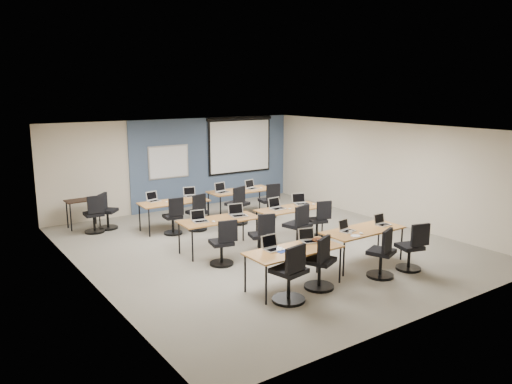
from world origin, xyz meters
TOP-DOWN VIEW (x-y plane):
  - floor at (0.00, 0.00)m, footprint 8.00×9.00m
  - ceiling at (0.00, 0.00)m, footprint 8.00×9.00m
  - wall_back at (0.00, 4.50)m, footprint 8.00×0.04m
  - wall_front at (0.00, -4.50)m, footprint 8.00×0.04m
  - wall_left at (-4.00, 0.00)m, footprint 0.04×9.00m
  - wall_right at (4.00, 0.00)m, footprint 0.04×9.00m
  - blue_accent_panel at (1.25, 4.47)m, footprint 5.50×0.04m
  - whiteboard at (-0.30, 4.43)m, footprint 1.28×0.03m
  - projector_screen at (2.20, 4.41)m, footprint 2.40×0.10m
  - training_table_front_left at (-1.02, -2.37)m, footprint 1.82×0.76m
  - training_table_front_right at (0.97, -2.16)m, footprint 1.81×0.75m
  - training_table_mid_left at (-1.05, 0.24)m, footprint 1.80×0.75m
  - training_table_mid_right at (0.91, 0.17)m, footprint 1.70×0.71m
  - training_table_back_left at (-1.10, 2.44)m, footprint 1.77×0.74m
  - training_table_back_right at (1.11, 2.68)m, footprint 1.88×0.78m
  - laptop_0 at (-1.35, -2.16)m, footprint 0.34×0.29m
  - mouse_0 at (-1.27, -2.22)m, footprint 0.07×0.11m
  - task_chair_0 at (-1.48, -2.84)m, footprint 0.58×0.58m
  - laptop_1 at (-0.50, -2.17)m, footprint 0.32×0.27m
  - mouse_1 at (-0.41, -2.31)m, footprint 0.08×0.11m
  - task_chair_1 at (-0.68, -2.70)m, footprint 0.59×0.55m
  - laptop_2 at (0.58, -2.06)m, footprint 0.30×0.26m
  - mouse_2 at (0.69, -2.38)m, footprint 0.06×0.10m
  - task_chair_2 at (0.67, -2.95)m, footprint 0.55×0.52m
  - laptop_3 at (1.55, -2.15)m, footprint 0.30×0.26m
  - mouse_3 at (1.67, -2.26)m, footprint 0.08×0.11m
  - task_chair_3 at (1.48, -3.01)m, footprint 0.50×0.50m
  - laptop_4 at (-1.51, 0.30)m, footprint 0.32×0.27m
  - mouse_4 at (-1.27, 0.09)m, footprint 0.06×0.10m
  - task_chair_4 at (-1.47, -0.63)m, footprint 0.49×0.49m
  - laptop_5 at (-0.55, 0.25)m, footprint 0.36×0.31m
  - mouse_5 at (-0.42, 0.11)m, footprint 0.07×0.10m
  - task_chair_5 at (-0.48, -0.59)m, footprint 0.48×0.47m
  - laptop_6 at (0.58, 0.29)m, footprint 0.35×0.30m
  - mouse_6 at (0.82, 0.08)m, footprint 0.08×0.11m
  - task_chair_6 at (0.47, -0.69)m, footprint 0.58×0.58m
  - laptop_7 at (1.39, 0.35)m, footprint 0.35×0.30m
  - mouse_7 at (1.61, 0.11)m, footprint 0.07×0.10m
  - task_chair_7 at (1.40, -0.33)m, footprint 0.47×0.46m
  - laptop_8 at (-1.53, 2.77)m, footprint 0.32×0.27m
  - mouse_8 at (-1.30, 2.44)m, footprint 0.06×0.09m
  - task_chair_8 at (-1.34, 1.98)m, footprint 0.47×0.47m
  - laptop_9 at (-0.46, 2.75)m, footprint 0.32×0.28m
  - mouse_9 at (-0.27, 2.45)m, footprint 0.06×0.09m
  - task_chair_9 at (-0.68, 1.95)m, footprint 0.49×0.49m
  - laptop_10 at (0.50, 2.73)m, footprint 0.36×0.30m
  - mouse_10 at (0.81, 2.54)m, footprint 0.08×0.11m
  - task_chair_10 at (0.51, 1.92)m, footprint 0.59×0.57m
  - laptop_11 at (1.46, 2.68)m, footprint 0.34×0.29m
  - mouse_11 at (1.74, 2.58)m, footprint 0.07×0.11m
  - task_chair_11 at (1.61, 1.99)m, footprint 0.50×0.50m
  - blue_mousepad at (-1.26, -2.32)m, footprint 0.27×0.24m
  - snack_bowl at (-0.37, -2.30)m, footprint 0.34×0.34m
  - snack_plate at (0.48, -2.42)m, footprint 0.23×0.23m
  - coffee_cup at (0.48, -2.29)m, footprint 0.06×0.06m
  - utility_table at (-3.00, 3.92)m, footprint 0.85×0.47m
  - spare_chair_a at (-2.56, 3.39)m, footprint 0.59×0.50m
  - spare_chair_b at (-2.91, 3.24)m, footprint 0.50×0.50m

SIDE VIEW (x-z plane):
  - floor at x=0.00m, z-range -0.01..0.01m
  - task_chair_7 at x=1.40m, z-range -0.09..0.86m
  - task_chair_8 at x=-1.34m, z-range -0.09..0.87m
  - task_chair_5 at x=-0.48m, z-range -0.09..0.87m
  - task_chair_9 at x=-0.68m, z-range -0.09..0.89m
  - task_chair_4 at x=-1.47m, z-range -0.09..0.89m
  - spare_chair_b at x=-2.91m, z-range -0.09..0.89m
  - spare_chair_a at x=-2.56m, z-range -0.09..0.89m
  - task_chair_3 at x=1.48m, z-range -0.09..0.89m
  - task_chair_11 at x=1.61m, z-range -0.09..0.90m
  - task_chair_2 at x=0.67m, z-range -0.09..0.91m
  - task_chair_1 at x=-0.68m, z-range -0.09..0.94m
  - task_chair_10 at x=0.51m, z-range -0.09..0.96m
  - task_chair_0 at x=-1.48m, z-range -0.09..0.96m
  - task_chair_6 at x=0.47m, z-range -0.09..0.96m
  - utility_table at x=-3.00m, z-range 0.27..1.02m
  - training_table_mid_right at x=0.91m, z-range 0.32..1.05m
  - training_table_back_left at x=-1.10m, z-range 0.32..1.05m
  - training_table_mid_left at x=-1.05m, z-range 0.32..1.05m
  - training_table_front_right at x=0.97m, z-range 0.32..1.05m
  - training_table_front_left at x=-1.02m, z-range 0.32..1.05m
  - training_table_back_right at x=1.11m, z-range 0.32..1.05m
  - blue_mousepad at x=-1.26m, z-range 0.73..0.74m
  - snack_plate at x=0.48m, z-range 0.73..0.74m
  - mouse_8 at x=-1.30m, z-range 0.73..0.76m
  - mouse_5 at x=-0.42m, z-range 0.73..0.76m
  - mouse_9 at x=-0.27m, z-range 0.73..0.76m
  - mouse_6 at x=0.82m, z-range 0.73..0.76m
  - mouse_3 at x=1.67m, z-range 0.73..0.76m
  - mouse_10 at x=0.81m, z-range 0.72..0.76m
  - mouse_7 at x=1.61m, z-range 0.72..0.76m
  - mouse_1 at x=-0.41m, z-range 0.72..0.76m
  - mouse_2 at x=0.69m, z-range 0.72..0.76m
  - mouse_4 at x=-1.27m, z-range 0.72..0.76m
  - mouse_0 at x=-1.27m, z-range 0.72..0.76m
  - mouse_11 at x=1.74m, z-range 0.72..0.76m
  - snack_bowl at x=-0.37m, z-range 0.73..0.80m
  - coffee_cup at x=0.48m, z-range 0.74..0.79m
  - laptop_2 at x=0.58m, z-range 0.67..0.90m
  - laptop_3 at x=1.55m, z-range 0.67..0.90m
  - laptop_8 at x=-1.53m, z-range 0.67..0.91m
  - laptop_4 at x=-1.51m, z-range 0.67..0.91m
  - laptop_1 at x=-0.50m, z-range 0.67..0.91m
  - laptop_9 at x=-0.46m, z-range 0.67..0.92m
  - laptop_0 at x=-1.35m, z-range 0.67..0.92m
  - laptop_11 at x=1.46m, z-range 0.67..0.92m
  - laptop_6 at x=0.58m, z-range 0.66..0.93m
  - laptop_7 at x=1.39m, z-range 0.66..0.93m
  - laptop_10 at x=0.50m, z-range 0.66..0.93m
  - laptop_5 at x=-0.55m, z-range 0.66..0.93m
  - wall_back at x=0.00m, z-range 0.00..2.70m
  - wall_front at x=0.00m, z-range 0.00..2.70m
  - wall_left at x=-4.00m, z-range 0.00..2.70m
  - wall_right at x=4.00m, z-range 0.00..2.70m
  - blue_accent_panel at x=1.25m, z-range 0.00..2.70m
  - whiteboard at x=-0.30m, z-range 0.96..1.94m
  - projector_screen at x=2.20m, z-range 0.98..2.80m
  - ceiling at x=0.00m, z-range 2.69..2.71m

